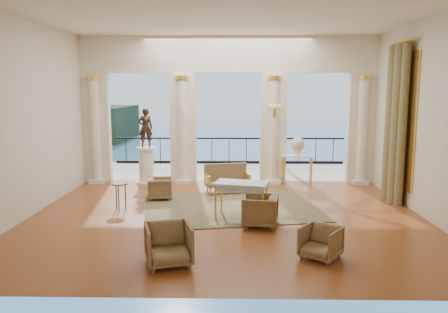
{
  "coord_description": "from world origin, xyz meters",
  "views": [
    {
      "loc": [
        0.15,
        -9.69,
        2.86
      ],
      "look_at": [
        -0.06,
        0.6,
        1.3
      ],
      "focal_mm": 35.0,
      "sensor_mm": 36.0,
      "label": 1
    }
  ],
  "objects_px": {
    "game_table": "(241,186)",
    "statue": "(145,128)",
    "armchair_d": "(160,187)",
    "pedestal": "(146,166)",
    "settee": "(227,179)",
    "armchair_b": "(321,241)",
    "side_table": "(120,187)",
    "armchair_c": "(260,209)",
    "console_table": "(297,160)",
    "armchair_a": "(168,242)"
  },
  "relations": [
    {
      "from": "armchair_b",
      "to": "pedestal",
      "type": "relative_size",
      "value": 0.54
    },
    {
      "from": "game_table",
      "to": "console_table",
      "type": "relative_size",
      "value": 1.29
    },
    {
      "from": "armchair_a",
      "to": "side_table",
      "type": "bearing_deg",
      "value": 100.33
    },
    {
      "from": "armchair_c",
      "to": "pedestal",
      "type": "xyz_separation_m",
      "value": [
        -3.25,
        4.18,
        0.18
      ]
    },
    {
      "from": "armchair_b",
      "to": "console_table",
      "type": "height_order",
      "value": "console_table"
    },
    {
      "from": "armchair_a",
      "to": "game_table",
      "type": "relative_size",
      "value": 0.58
    },
    {
      "from": "pedestal",
      "to": "console_table",
      "type": "height_order",
      "value": "pedestal"
    },
    {
      "from": "statue",
      "to": "side_table",
      "type": "height_order",
      "value": "statue"
    },
    {
      "from": "settee",
      "to": "console_table",
      "type": "relative_size",
      "value": 1.31
    },
    {
      "from": "armchair_b",
      "to": "console_table",
      "type": "xyz_separation_m",
      "value": [
        0.47,
        6.03,
        0.43
      ]
    },
    {
      "from": "armchair_d",
      "to": "settee",
      "type": "xyz_separation_m",
      "value": [
        1.76,
        0.79,
        0.08
      ]
    },
    {
      "from": "game_table",
      "to": "pedestal",
      "type": "height_order",
      "value": "pedestal"
    },
    {
      "from": "game_table",
      "to": "statue",
      "type": "xyz_separation_m",
      "value": [
        -2.86,
        3.54,
        1.02
      ]
    },
    {
      "from": "settee",
      "to": "statue",
      "type": "bearing_deg",
      "value": 141.02
    },
    {
      "from": "pedestal",
      "to": "statue",
      "type": "xyz_separation_m",
      "value": [
        0.0,
        0.0,
        1.19
      ]
    },
    {
      "from": "armchair_a",
      "to": "pedestal",
      "type": "bearing_deg",
      "value": 88.07
    },
    {
      "from": "armchair_b",
      "to": "side_table",
      "type": "distance_m",
      "value": 5.2
    },
    {
      "from": "armchair_c",
      "to": "settee",
      "type": "height_order",
      "value": "settee"
    },
    {
      "from": "armchair_b",
      "to": "game_table",
      "type": "height_order",
      "value": "game_table"
    },
    {
      "from": "armchair_b",
      "to": "pedestal",
      "type": "distance_m",
      "value": 7.3
    },
    {
      "from": "armchair_d",
      "to": "settee",
      "type": "relative_size",
      "value": 0.48
    },
    {
      "from": "armchair_a",
      "to": "armchair_d",
      "type": "relative_size",
      "value": 1.18
    },
    {
      "from": "armchair_c",
      "to": "statue",
      "type": "distance_m",
      "value": 5.47
    },
    {
      "from": "armchair_b",
      "to": "console_table",
      "type": "distance_m",
      "value": 6.06
    },
    {
      "from": "armchair_a",
      "to": "game_table",
      "type": "bearing_deg",
      "value": 49.32
    },
    {
      "from": "armchair_d",
      "to": "console_table",
      "type": "bearing_deg",
      "value": -72.49
    },
    {
      "from": "armchair_b",
      "to": "game_table",
      "type": "relative_size",
      "value": 0.48
    },
    {
      "from": "armchair_d",
      "to": "armchair_c",
      "type": "bearing_deg",
      "value": -141.27
    },
    {
      "from": "armchair_d",
      "to": "pedestal",
      "type": "xyz_separation_m",
      "value": [
        -0.73,
        1.91,
        0.23
      ]
    },
    {
      "from": "armchair_a",
      "to": "armchair_d",
      "type": "height_order",
      "value": "armchair_a"
    },
    {
      "from": "armchair_d",
      "to": "statue",
      "type": "relative_size",
      "value": 0.54
    },
    {
      "from": "side_table",
      "to": "armchair_b",
      "type": "bearing_deg",
      "value": -35.39
    },
    {
      "from": "game_table",
      "to": "statue",
      "type": "relative_size",
      "value": 1.09
    },
    {
      "from": "armchair_a",
      "to": "statue",
      "type": "xyz_separation_m",
      "value": [
        -1.6,
        6.3,
        1.37
      ]
    },
    {
      "from": "game_table",
      "to": "pedestal",
      "type": "relative_size",
      "value": 1.13
    },
    {
      "from": "armchair_c",
      "to": "game_table",
      "type": "bearing_deg",
      "value": -139.77
    },
    {
      "from": "game_table",
      "to": "settee",
      "type": "bearing_deg",
      "value": 111.69
    },
    {
      "from": "armchair_c",
      "to": "console_table",
      "type": "distance_m",
      "value": 4.47
    },
    {
      "from": "armchair_a",
      "to": "armchair_c",
      "type": "relative_size",
      "value": 1.03
    },
    {
      "from": "game_table",
      "to": "side_table",
      "type": "height_order",
      "value": "game_table"
    },
    {
      "from": "armchair_b",
      "to": "statue",
      "type": "bearing_deg",
      "value": 160.76
    },
    {
      "from": "statue",
      "to": "settee",
      "type": "bearing_deg",
      "value": 142.42
    },
    {
      "from": "armchair_d",
      "to": "side_table",
      "type": "relative_size",
      "value": 0.96
    },
    {
      "from": "armchair_c",
      "to": "side_table",
      "type": "xyz_separation_m",
      "value": [
        -3.31,
        1.21,
        0.2
      ]
    },
    {
      "from": "armchair_b",
      "to": "armchair_d",
      "type": "distance_m",
      "value": 5.33
    },
    {
      "from": "armchair_c",
      "to": "pedestal",
      "type": "distance_m",
      "value": 5.3
    },
    {
      "from": "settee",
      "to": "armchair_b",
      "type": "bearing_deg",
      "value": -85.78
    },
    {
      "from": "game_table",
      "to": "console_table",
      "type": "distance_m",
      "value": 4.0
    },
    {
      "from": "side_table",
      "to": "console_table",
      "type": "bearing_deg",
      "value": 32.7
    },
    {
      "from": "settee",
      "to": "pedestal",
      "type": "xyz_separation_m",
      "value": [
        -2.49,
        1.11,
        0.15
      ]
    }
  ]
}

